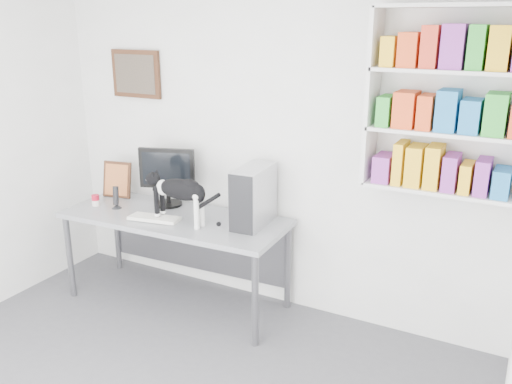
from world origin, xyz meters
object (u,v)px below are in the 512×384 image
(monitor, at_px, (167,177))
(leaning_print, at_px, (117,179))
(bookshelf, at_px, (447,102))
(speaker, at_px, (116,197))
(pc_tower, at_px, (254,196))
(cat, at_px, (180,201))
(desk, at_px, (176,259))
(keyboard, at_px, (155,218))
(soup_can, at_px, (96,200))

(monitor, xyz_separation_m, leaning_print, (-0.56, -0.02, -0.09))
(bookshelf, distance_m, speaker, 2.79)
(speaker, bearing_deg, bookshelf, -10.82)
(monitor, bearing_deg, pc_tower, -22.06)
(monitor, bearing_deg, speaker, -159.80)
(monitor, relative_size, leaning_print, 1.54)
(leaning_print, bearing_deg, monitor, -8.74)
(bookshelf, bearing_deg, leaning_print, -177.71)
(leaning_print, relative_size, cat, 0.54)
(desk, relative_size, monitor, 3.64)
(keyboard, xyz_separation_m, pc_tower, (0.76, 0.30, 0.22))
(desk, relative_size, cat, 3.02)
(speaker, xyz_separation_m, leaning_print, (-0.21, 0.26, 0.07))
(bookshelf, xyz_separation_m, pc_tower, (-1.36, -0.15, -0.82))
(desk, relative_size, leaning_print, 5.61)
(desk, bearing_deg, speaker, -174.89)
(pc_tower, bearing_deg, keyboard, -162.71)
(speaker, height_order, soup_can, speaker)
(bookshelf, relative_size, keyboard, 2.95)
(bookshelf, relative_size, desk, 0.65)
(monitor, height_order, keyboard, monitor)
(cat, bearing_deg, speaker, 177.37)
(keyboard, xyz_separation_m, leaning_print, (-0.68, 0.34, 0.15))
(bookshelf, relative_size, pc_tower, 2.62)
(pc_tower, distance_m, leaning_print, 1.45)
(leaning_print, xyz_separation_m, soup_can, (-0.00, -0.29, -0.12))
(monitor, distance_m, cat, 0.49)
(keyboard, xyz_separation_m, soup_can, (-0.68, 0.05, 0.03))
(bookshelf, xyz_separation_m, soup_can, (-2.81, -0.40, -1.00))
(soup_can, bearing_deg, monitor, 29.01)
(bookshelf, bearing_deg, soup_can, -171.84)
(leaning_print, bearing_deg, speaker, -61.74)
(pc_tower, bearing_deg, bookshelf, 2.11)
(desk, height_order, pc_tower, pc_tower)
(monitor, distance_m, keyboard, 0.45)
(soup_can, bearing_deg, keyboard, -3.79)
(speaker, bearing_deg, soup_can, 169.76)
(monitor, xyz_separation_m, speaker, (-0.35, -0.28, -0.16))
(keyboard, relative_size, pc_tower, 0.89)
(desk, xyz_separation_m, soup_can, (-0.77, -0.11, 0.45))
(keyboard, bearing_deg, cat, -2.39)
(keyboard, relative_size, speaker, 2.05)
(keyboard, height_order, soup_can, soup_can)
(desk, relative_size, pc_tower, 4.03)
(keyboard, height_order, cat, cat)
(cat, bearing_deg, monitor, 139.27)
(bookshelf, height_order, soup_can, bookshelf)
(soup_can, bearing_deg, bookshelf, 8.16)
(pc_tower, distance_m, speaker, 1.26)
(bookshelf, bearing_deg, cat, -167.61)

